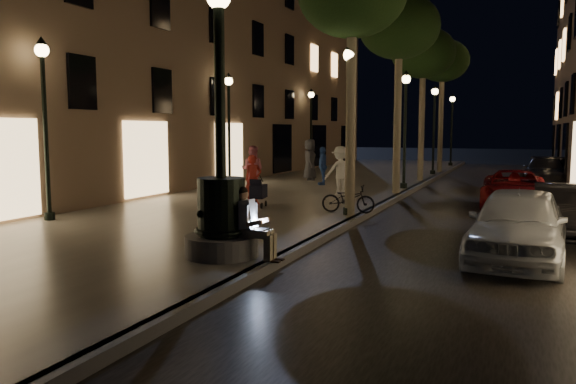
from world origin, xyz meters
The scene contains 28 objects.
ground centered at (0.00, 15.00, 0.00)m, with size 120.00×120.00×0.00m, color black.
cobble_lane centered at (3.00, 15.00, 0.01)m, with size 6.00×45.00×0.02m, color black.
promenade centered at (-4.00, 15.00, 0.10)m, with size 8.00×45.00×0.20m, color #67625A.
curb_strip centered at (0.00, 15.00, 0.10)m, with size 0.25×45.00×0.20m, color #59595B.
building_left centered at (-12.00, 18.00, 7.50)m, with size 8.00×36.00×15.00m, color #836A52.
fountain_lamppost centered at (-1.00, 2.00, 1.21)m, with size 1.40×1.40×5.21m.
seated_man_laptop centered at (-0.39, 2.00, 0.91)m, with size 0.98×0.33×1.35m.
tree_second centered at (-0.20, 14.00, 6.33)m, with size 3.00×3.00×7.40m.
tree_third centered at (-0.30, 20.00, 6.14)m, with size 3.00×3.00×7.20m.
tree_far centered at (-0.22, 26.00, 6.43)m, with size 3.00×3.00×7.50m.
lamp_curb_a centered at (-0.30, 8.00, 3.24)m, with size 0.36×0.36×4.81m.
lamp_curb_b centered at (-0.30, 16.00, 3.24)m, with size 0.36×0.36×4.81m.
lamp_curb_c centered at (-0.30, 24.00, 3.24)m, with size 0.36×0.36×4.81m.
lamp_curb_d centered at (-0.30, 32.00, 3.24)m, with size 0.36×0.36×4.81m.
lamp_left_a centered at (-7.40, 4.00, 3.24)m, with size 0.36×0.36×4.81m.
lamp_left_b centered at (-7.40, 14.00, 3.24)m, with size 0.36×0.36×4.81m.
lamp_left_c centered at (-7.40, 24.00, 3.24)m, with size 0.36×0.36×4.81m.
stroller centered at (-3.29, 8.35, 0.70)m, with size 0.54×0.99×0.99m.
car_front centered at (4.20, 4.66, 0.74)m, with size 1.74×4.33×1.48m, color #ACB0B4.
car_second centered at (5.20, 7.82, 0.64)m, with size 1.35×3.87×1.28m, color black.
car_third centered at (4.00, 13.00, 0.62)m, with size 2.06×4.48×1.24m, color maroon.
car_rear centered at (5.20, 21.35, 0.67)m, with size 1.87×4.59×1.33m, color #2B2B30.
pedestrian_red centered at (-3.82, 9.06, 1.00)m, with size 0.58×0.38×1.59m, color red.
pedestrian_pink centered at (-5.17, 11.72, 1.10)m, with size 0.88×0.68×1.81m, color #D06E86.
pedestrian_white centered at (-1.97, 12.54, 1.10)m, with size 1.16×0.67×1.80m, color white.
pedestrian_blue centered at (-3.84, 15.94, 1.03)m, with size 0.98×0.41×1.67m, color #26448E.
pedestrian_dark centered at (-5.17, 17.87, 1.18)m, with size 0.96×0.62×1.96m, color #303035.
bicycle centered at (-0.40, 8.34, 0.61)m, with size 0.54×1.55×0.81m, color black.
Camera 1 is at (4.24, -7.21, 2.60)m, focal length 35.00 mm.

